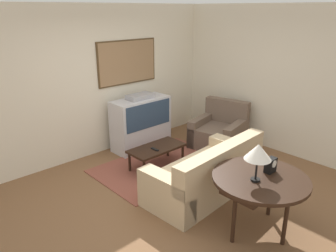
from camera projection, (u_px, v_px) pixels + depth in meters
ground_plane at (174, 195)px, 4.86m from camera, size 12.00×12.00×0.00m
wall_back at (93, 82)px, 5.87m from camera, size 12.00×0.10×2.70m
wall_right at (276, 80)px, 6.08m from camera, size 0.06×12.00×2.70m
area_rug at (160, 165)px, 5.76m from camera, size 2.20×1.44×0.01m
tv at (141, 123)px, 6.35m from camera, size 1.15×0.50×1.09m
couch at (206, 175)px, 4.82m from camera, size 1.90×0.97×0.83m
armchair at (219, 132)px, 6.52m from camera, size 1.09×1.09×0.88m
coffee_table at (157, 149)px, 5.59m from camera, size 0.98×0.48×0.38m
console_table at (260, 182)px, 3.88m from camera, size 1.14×1.14×0.74m
table_lamp at (258, 152)px, 3.66m from camera, size 0.31×0.31×0.46m
mantel_clock at (271, 165)px, 3.95m from camera, size 0.15×0.10×0.18m
remote at (155, 149)px, 5.47m from camera, size 0.05×0.16×0.02m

